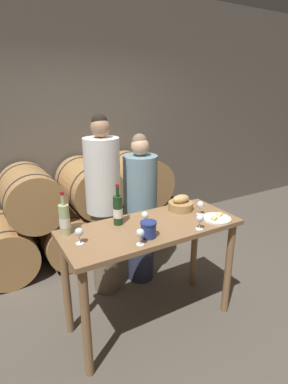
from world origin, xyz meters
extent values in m
plane|color=#564F44|center=(0.00, 0.00, 0.00)|extent=(10.00, 10.00, 0.00)
cube|color=#60594F|center=(0.00, 1.99, 1.60)|extent=(10.00, 0.12, 3.20)
cylinder|color=#A87A47|center=(-1.02, 1.46, 0.31)|extent=(0.62, 0.82, 0.62)
cylinder|color=#2D2D33|center=(-1.02, 1.20, 0.31)|extent=(0.63, 0.02, 0.63)
cylinder|color=#2D2D33|center=(-1.02, 1.72, 0.31)|extent=(0.63, 0.02, 0.63)
cylinder|color=#A87A47|center=(-0.34, 1.46, 0.31)|extent=(0.62, 0.82, 0.62)
cylinder|color=#2D2D33|center=(-0.34, 1.20, 0.31)|extent=(0.63, 0.02, 0.63)
cylinder|color=#2D2D33|center=(-0.34, 1.72, 0.31)|extent=(0.63, 0.02, 0.63)
cylinder|color=#A87A47|center=(0.34, 1.46, 0.31)|extent=(0.62, 0.82, 0.62)
cylinder|color=#2D2D33|center=(0.34, 1.20, 0.31)|extent=(0.63, 0.02, 0.63)
cylinder|color=#2D2D33|center=(0.34, 1.72, 0.31)|extent=(0.63, 0.02, 0.63)
cylinder|color=#A87A47|center=(1.02, 1.46, 0.31)|extent=(0.62, 0.82, 0.62)
cylinder|color=#2D2D33|center=(1.02, 1.20, 0.31)|extent=(0.63, 0.02, 0.63)
cylinder|color=#2D2D33|center=(1.02, 1.72, 0.31)|extent=(0.63, 0.02, 0.63)
cylinder|color=#A87A47|center=(-0.68, 1.46, 0.86)|extent=(0.62, 0.82, 0.62)
cylinder|color=#2D2D33|center=(-0.68, 1.20, 0.86)|extent=(0.63, 0.02, 0.63)
cylinder|color=#2D2D33|center=(-0.68, 1.72, 0.86)|extent=(0.63, 0.02, 0.63)
cylinder|color=#A87A47|center=(0.00, 1.46, 0.86)|extent=(0.62, 0.82, 0.62)
cylinder|color=#2D2D33|center=(0.00, 1.20, 0.86)|extent=(0.63, 0.02, 0.63)
cylinder|color=#2D2D33|center=(0.00, 1.72, 0.86)|extent=(0.63, 0.02, 0.63)
cylinder|color=#A87A47|center=(0.68, 1.46, 0.86)|extent=(0.62, 0.82, 0.62)
cylinder|color=#2D2D33|center=(0.68, 1.20, 0.86)|extent=(0.63, 0.02, 0.63)
cylinder|color=#2D2D33|center=(0.68, 1.72, 0.86)|extent=(0.63, 0.02, 0.63)
cylinder|color=olive|center=(-0.67, -0.24, 0.45)|extent=(0.06, 0.06, 0.90)
cylinder|color=olive|center=(0.67, -0.24, 0.45)|extent=(0.06, 0.06, 0.90)
cylinder|color=olive|center=(-0.67, 0.24, 0.45)|extent=(0.06, 0.06, 0.90)
cylinder|color=olive|center=(0.67, 0.24, 0.45)|extent=(0.06, 0.06, 0.90)
cube|color=olive|center=(0.00, 0.00, 0.92)|extent=(1.46, 0.60, 0.04)
cylinder|color=#756651|center=(-0.15, 0.63, 0.44)|extent=(0.27, 0.27, 0.88)
cylinder|color=silver|center=(-0.15, 0.63, 1.23)|extent=(0.33, 0.33, 0.70)
sphere|color=#997051|center=(-0.15, 0.63, 1.66)|extent=(0.18, 0.18, 0.18)
sphere|color=black|center=(-0.15, 0.64, 1.71)|extent=(0.14, 0.14, 0.14)
cylinder|color=#2D334C|center=(0.25, 0.63, 0.38)|extent=(0.28, 0.28, 0.77)
cylinder|color=gray|center=(0.25, 0.63, 1.07)|extent=(0.34, 0.34, 0.61)
sphere|color=tan|center=(0.25, 0.63, 1.46)|extent=(0.18, 0.18, 0.18)
sphere|color=#75604C|center=(0.25, 0.64, 1.51)|extent=(0.15, 0.15, 0.15)
cylinder|color=#193819|center=(-0.22, 0.16, 1.06)|extent=(0.08, 0.08, 0.24)
cylinder|color=#193819|center=(-0.22, 0.16, 1.22)|extent=(0.03, 0.03, 0.08)
cylinder|color=maroon|center=(-0.22, 0.16, 1.27)|extent=(0.03, 0.03, 0.02)
cylinder|color=white|center=(-0.22, 0.16, 1.04)|extent=(0.08, 0.08, 0.08)
cylinder|color=#ADBC7F|center=(-0.64, 0.19, 1.06)|extent=(0.08, 0.08, 0.24)
cylinder|color=#ADBC7F|center=(-0.64, 0.19, 1.22)|extent=(0.03, 0.03, 0.08)
cylinder|color=maroon|center=(-0.64, 0.19, 1.27)|extent=(0.03, 0.03, 0.02)
cylinder|color=white|center=(-0.64, 0.19, 1.04)|extent=(0.08, 0.08, 0.08)
cylinder|color=navy|center=(-0.12, -0.16, 1.00)|extent=(0.12, 0.12, 0.12)
cylinder|color=navy|center=(-0.12, -0.16, 1.06)|extent=(0.12, 0.12, 0.01)
cylinder|color=#A87F4C|center=(0.40, 0.15, 0.98)|extent=(0.22, 0.22, 0.07)
ellipsoid|color=tan|center=(0.40, 0.15, 1.05)|extent=(0.17, 0.10, 0.08)
cylinder|color=white|center=(0.54, -0.17, 0.95)|extent=(0.24, 0.24, 0.01)
cube|color=beige|center=(0.59, -0.15, 0.97)|extent=(0.07, 0.06, 0.02)
cube|color=#E0CC7F|center=(0.49, -0.19, 0.97)|extent=(0.07, 0.06, 0.02)
cylinder|color=white|center=(-0.60, 0.00, 0.95)|extent=(0.06, 0.06, 0.00)
cylinder|color=white|center=(-0.60, 0.00, 0.98)|extent=(0.01, 0.01, 0.06)
sphere|color=white|center=(-0.60, 0.00, 1.04)|extent=(0.06, 0.06, 0.06)
cylinder|color=white|center=(-0.23, -0.23, 0.95)|extent=(0.06, 0.06, 0.00)
cylinder|color=white|center=(-0.23, -0.23, 0.98)|extent=(0.01, 0.01, 0.06)
sphere|color=white|center=(-0.23, -0.23, 1.04)|extent=(0.06, 0.06, 0.06)
cylinder|color=white|center=(-0.05, 0.02, 0.95)|extent=(0.06, 0.06, 0.00)
cylinder|color=white|center=(-0.05, 0.02, 0.98)|extent=(0.01, 0.01, 0.06)
sphere|color=white|center=(-0.05, 0.02, 1.04)|extent=(0.06, 0.06, 0.06)
cylinder|color=white|center=(0.29, -0.24, 0.95)|extent=(0.06, 0.06, 0.00)
cylinder|color=white|center=(0.29, -0.24, 0.98)|extent=(0.01, 0.01, 0.06)
sphere|color=white|center=(0.29, -0.24, 1.04)|extent=(0.06, 0.06, 0.06)
cylinder|color=white|center=(0.49, -0.02, 0.95)|extent=(0.06, 0.06, 0.00)
cylinder|color=white|center=(0.49, -0.02, 0.98)|extent=(0.01, 0.01, 0.06)
sphere|color=white|center=(0.49, -0.02, 1.04)|extent=(0.06, 0.06, 0.06)
camera|label=1|loc=(-1.15, -1.87, 1.99)|focal=28.00mm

